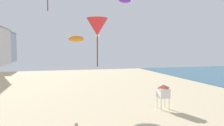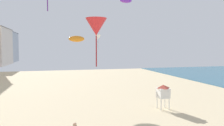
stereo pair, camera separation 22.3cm
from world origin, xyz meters
name	(u,v)px [view 2 (the right image)]	position (x,y,z in m)	size (l,w,h in m)	color
boardwalk_hotel_furthest	(1,47)	(-27.47, 106.69, 7.03)	(13.20, 16.87, 14.04)	#ADB7C1
lifeguard_stand	(163,92)	(8.81, 16.37, 1.84)	(1.10, 1.10, 2.55)	white
kite_white_delta	(98,37)	(4.49, 29.79, 8.03)	(0.99, 0.99, 2.26)	white
kite_red_delta	(96,27)	(1.00, 11.72, 7.81)	(1.53, 1.53, 3.47)	red
kite_purple_parafoil	(126,0)	(11.88, 38.57, 16.03)	(2.52, 0.70, 0.98)	purple
kite_orange_parafoil	(77,39)	(0.85, 26.36, 7.61)	(2.14, 0.60, 0.83)	orange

